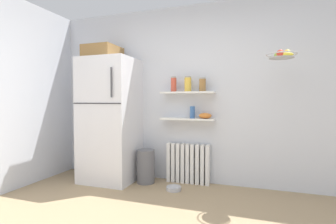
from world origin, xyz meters
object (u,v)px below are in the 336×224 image
trash_bin (146,166)px  storage_jar_0 (174,84)px  storage_jar_2 (202,85)px  hanging_fruit_basket (282,55)px  storage_jar_1 (188,84)px  radiator (188,163)px  vase (193,112)px  shelf_bowl (205,116)px  pet_food_bowl (174,188)px  refrigerator (110,117)px

trash_bin → storage_jar_0: bearing=23.5°
storage_jar_2 → hanging_fruit_basket: size_ratio=0.58×
storage_jar_2 → trash_bin: bearing=-168.4°
trash_bin → storage_jar_1: bearing=15.6°
radiator → vase: bearing=-22.2°
shelf_bowl → pet_food_bowl: (-0.36, -0.34, -0.97)m
trash_bin → radiator: bearing=18.2°
vase → shelf_bowl: vase is taller
storage_jar_0 → storage_jar_1: storage_jar_0 is taller
storage_jar_1 → storage_jar_2: 0.21m
storage_jar_2 → shelf_bowl: storage_jar_2 is taller
shelf_bowl → hanging_fruit_basket: 1.25m
storage_jar_2 → vase: size_ratio=1.13×
refrigerator → storage_jar_2: (1.36, 0.23, 0.47)m
vase → trash_bin: (-0.66, -0.16, -0.80)m
hanging_fruit_basket → pet_food_bowl: bearing=-179.5°
refrigerator → radiator: size_ratio=3.20×
storage_jar_2 → pet_food_bowl: storage_jar_2 is taller
storage_jar_1 → pet_food_bowl: (-0.10, -0.34, -1.42)m
storage_jar_1 → pet_food_bowl: 1.46m
refrigerator → storage_jar_0: size_ratio=9.13×
radiator → vase: (0.07, -0.03, 0.75)m
storage_jar_2 → hanging_fruit_basket: (0.99, -0.33, 0.30)m
refrigerator → vase: size_ratio=11.74×
storage_jar_1 → trash_bin: (-0.59, -0.16, -1.20)m
refrigerator → storage_jar_2: size_ratio=10.40×
storage_jar_0 → storage_jar_1: bearing=-0.0°
vase → trash_bin: bearing=-166.1°
trash_bin → hanging_fruit_basket: bearing=-5.1°
refrigerator → storage_jar_0: refrigerator is taller
shelf_bowl → hanging_fruit_basket: (0.95, -0.33, 0.74)m
pet_food_bowl → storage_jar_2: bearing=46.9°
storage_jar_0 → shelf_bowl: size_ratio=1.22×
radiator → storage_jar_1: size_ratio=2.87×
storage_jar_1 → hanging_fruit_basket: (1.20, -0.33, 0.29)m
radiator → hanging_fruit_basket: bearing=-16.5°
vase → shelf_bowl: 0.19m
refrigerator → storage_jar_2: bearing=9.6°
refrigerator → shelf_bowl: refrigerator is taller
shelf_bowl → trash_bin: (-0.84, -0.16, -0.75)m
vase → hanging_fruit_basket: bearing=-16.1°
storage_jar_0 → pet_food_bowl: storage_jar_0 is taller
storage_jar_2 → vase: storage_jar_2 is taller
storage_jar_0 → trash_bin: size_ratio=0.46×
storage_jar_1 → storage_jar_2: size_ratio=1.13×
radiator → storage_jar_0: size_ratio=2.85×
storage_jar_2 → hanging_fruit_basket: 1.09m
storage_jar_0 → shelf_bowl: bearing=0.0°
trash_bin → pet_food_bowl: size_ratio=2.42×
refrigerator → storage_jar_1: refrigerator is taller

